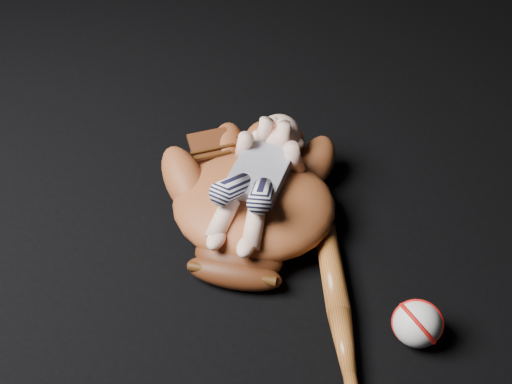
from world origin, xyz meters
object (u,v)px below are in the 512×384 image
at_px(baseball_glove, 254,198).
at_px(baseball_bat, 341,326).
at_px(baseball, 417,323).
at_px(newborn_baby, 256,178).

distance_m(baseball_glove, baseball_bat, 0.31).
height_order(baseball_glove, baseball_bat, baseball_glove).
relative_size(baseball_bat, baseball, 5.61).
xyz_separation_m(baseball_glove, newborn_baby, (0.00, 0.00, 0.05)).
bearing_deg(baseball_glove, baseball, -31.60).
relative_size(baseball_glove, baseball_bat, 1.00).
xyz_separation_m(newborn_baby, baseball, (0.38, -0.12, -0.08)).
relative_size(baseball_glove, newborn_baby, 1.29).
height_order(baseball_bat, baseball, baseball).
xyz_separation_m(newborn_baby, baseball_bat, (0.26, -0.17, -0.10)).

